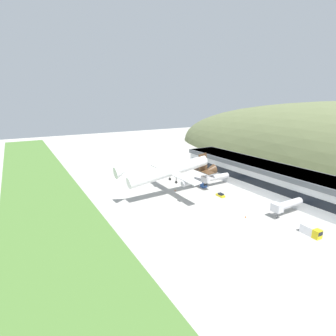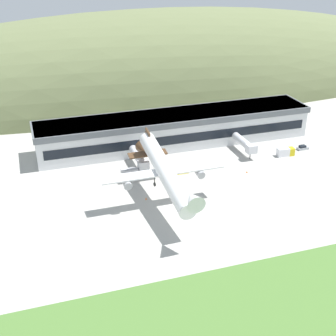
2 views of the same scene
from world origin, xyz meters
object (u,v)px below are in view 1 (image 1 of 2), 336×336
object	(u,v)px
jetway_1	(286,205)
cargo_airplane	(171,171)
terminal_building	(270,177)
traffic_cone_1	(175,190)
jetway_0	(214,178)
box_truck	(200,182)
traffic_cone_0	(246,217)
fuel_truck	(311,231)
service_car_1	(221,195)

from	to	relation	value
jetway_1	cargo_airplane	world-z (taller)	cargo_airplane
terminal_building	traffic_cone_1	size ratio (longest dim) A/B	173.54
terminal_building	jetway_1	distance (m)	25.77
jetway_0	jetway_1	xyz separation A→B (m)	(38.26, 0.49, -0.00)
box_truck	traffic_cone_0	distance (m)	36.83
fuel_truck	traffic_cone_0	size ratio (longest dim) A/B	10.73
jetway_1	traffic_cone_0	distance (m)	15.15
jetway_0	traffic_cone_1	size ratio (longest dim) A/B	26.10
jetway_0	traffic_cone_1	world-z (taller)	jetway_0
terminal_building	jetway_1	bearing A→B (deg)	-38.39
terminal_building	service_car_1	size ratio (longest dim) A/B	24.54
traffic_cone_1	traffic_cone_0	bearing A→B (deg)	10.54
cargo_airplane	box_truck	world-z (taller)	cargo_airplane
fuel_truck	box_truck	bearing A→B (deg)	-179.77
jetway_0	traffic_cone_0	size ratio (longest dim) A/B	26.10
jetway_1	cargo_airplane	size ratio (longest dim) A/B	0.30
cargo_airplane	fuel_truck	size ratio (longest dim) A/B	7.74
service_car_1	traffic_cone_1	size ratio (longest dim) A/B	7.07
jetway_1	box_truck	distance (m)	42.27
jetway_0	traffic_cone_1	xyz separation A→B (m)	(-3.22, -19.68, -3.71)
service_car_1	box_truck	world-z (taller)	box_truck
jetway_0	service_car_1	bearing A→B (deg)	-28.68
terminal_building	service_car_1	bearing A→B (deg)	-103.73
jetway_1	box_truck	world-z (taller)	jetway_1
cargo_airplane	traffic_cone_1	world-z (taller)	cargo_airplane
cargo_airplane	fuel_truck	distance (m)	54.65
cargo_airplane	service_car_1	distance (m)	23.34
jetway_0	fuel_truck	bearing A→B (deg)	-5.81
service_car_1	box_truck	xyz separation A→B (m)	(-16.01, 1.40, 0.95)
jetway_1	traffic_cone_1	bearing A→B (deg)	-154.08
traffic_cone_1	box_truck	bearing A→B (deg)	91.18
terminal_building	box_truck	xyz separation A→B (m)	(-21.68, -21.84, -5.10)
jetway_1	terminal_building	bearing A→B (deg)	141.61
service_car_1	box_truck	distance (m)	16.09
terminal_building	traffic_cone_1	bearing A→B (deg)	-120.66
jetway_1	fuel_truck	size ratio (longest dim) A/B	2.29
box_truck	fuel_truck	bearing A→B (deg)	0.23
jetway_1	traffic_cone_1	size ratio (longest dim) A/B	24.52
fuel_truck	traffic_cone_0	bearing A→B (deg)	-157.33
service_car_1	fuel_truck	world-z (taller)	fuel_truck
jetway_0	box_truck	bearing A→B (deg)	-122.91
fuel_truck	box_truck	distance (m)	54.74
service_car_1	jetway_1	bearing A→B (deg)	15.85
box_truck	terminal_building	bearing A→B (deg)	45.21
jetway_0	box_truck	distance (m)	6.92
jetway_0	service_car_1	distance (m)	14.64
cargo_airplane	service_car_1	bearing A→B (deg)	56.38
service_car_1	traffic_cone_0	bearing A→B (deg)	-17.21
jetway_1	traffic_cone_0	size ratio (longest dim) A/B	24.52
service_car_1	box_truck	size ratio (longest dim) A/B	0.52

